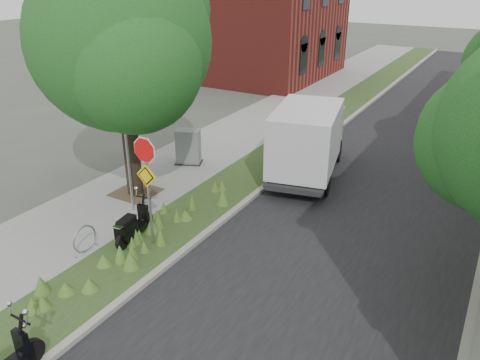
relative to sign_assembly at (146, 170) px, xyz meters
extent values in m
plane|color=#4C5147|center=(1.40, -0.58, -2.33)|extent=(120.00, 120.00, 0.00)
cube|color=gray|center=(-2.85, 9.42, -2.27)|extent=(3.50, 60.00, 0.12)
cube|color=#2A401B|center=(-0.10, 9.42, -2.27)|extent=(2.00, 60.00, 0.12)
cube|color=#9E9991|center=(0.90, 9.42, -2.26)|extent=(0.20, 60.00, 0.13)
cube|color=black|center=(4.40, 9.42, -2.32)|extent=(7.00, 60.00, 0.01)
cylinder|color=black|center=(-2.60, 2.22, 0.03)|extent=(0.52, 0.52, 4.48)
sphere|color=#17471A|center=(-2.60, 2.22, 2.75)|extent=(5.40, 5.40, 5.40)
sphere|color=#17471A|center=(-3.81, 3.03, 2.08)|extent=(4.05, 4.05, 4.05)
sphere|color=#17471A|center=(-1.52, 1.54, 2.21)|extent=(3.78, 3.78, 3.78)
cube|color=#473828|center=(-2.60, 2.22, -2.20)|extent=(1.40, 1.40, 0.01)
cylinder|color=#A5A8AD|center=(-1.80, 1.22, -0.21)|extent=(0.08, 0.08, 4.00)
torus|color=#A5A8AD|center=(-1.30, -1.18, -1.83)|extent=(0.05, 0.77, 0.77)
cube|color=#A5A8AD|center=(-1.30, -1.54, -2.19)|extent=(0.06, 0.06, 0.04)
cube|color=#A5A8AD|center=(-1.30, -0.82, -2.19)|extent=(0.06, 0.06, 0.04)
cylinder|color=#A5A8AD|center=(0.00, 0.02, -0.71)|extent=(0.07, 0.07, 3.00)
cylinder|color=red|center=(0.00, -0.01, 0.54)|extent=(0.86, 0.03, 0.86)
cylinder|color=white|center=(0.00, 0.00, 0.54)|extent=(0.94, 0.02, 0.94)
cube|color=yellow|center=(0.00, -0.01, -0.16)|extent=(0.64, 0.03, 0.64)
cube|color=maroon|center=(-8.10, 21.42, 1.67)|extent=(9.00, 10.00, 8.00)
cylinder|color=black|center=(-0.69, 0.58, -1.96)|extent=(0.18, 0.51, 0.50)
cylinder|color=black|center=(-0.53, -0.59, -1.96)|extent=(0.18, 0.51, 0.50)
cube|color=black|center=(-0.60, -0.06, -1.94)|extent=(0.48, 1.13, 0.17)
cube|color=black|center=(-0.56, -0.39, -1.71)|extent=(0.43, 0.66, 0.38)
cube|color=black|center=(-0.56, -0.34, -1.46)|extent=(0.36, 0.61, 0.11)
cylinder|color=black|center=(0.80, -4.45, -1.94)|extent=(0.13, 0.53, 0.53)
cube|color=#262628|center=(1.70, 6.68, -1.85)|extent=(2.92, 5.28, 0.17)
cube|color=#B7BABC|center=(1.28, 8.56, -1.05)|extent=(2.17, 1.70, 1.51)
cube|color=silver|center=(1.81, 6.18, -0.67)|extent=(2.80, 3.94, 2.07)
cube|color=#262628|center=(-2.60, 5.26, -2.18)|extent=(1.18, 1.01, 0.04)
cube|color=slate|center=(-2.60, 5.26, -1.54)|extent=(1.04, 0.86, 1.33)
camera|label=1|loc=(7.60, -8.24, 4.71)|focal=35.00mm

